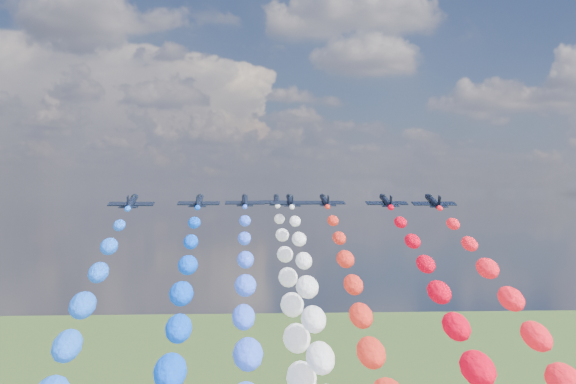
{
  "coord_description": "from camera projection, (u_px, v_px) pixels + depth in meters",
  "views": [
    {
      "loc": [
        -9.76,
        -154.88,
        90.0
      ],
      "look_at": [
        0.0,
        4.0,
        90.48
      ],
      "focal_mm": 45.9,
      "sensor_mm": 36.0,
      "label": 1
    }
  ],
  "objects": [
    {
      "name": "jet_1",
      "position": [
        199.0,
        201.0,
        157.09
      ],
      "size": [
        9.33,
        12.55,
        5.51
      ],
      "primitive_type": null,
      "rotation": [
        0.25,
        0.0,
        -0.03
      ],
      "color": "black"
    },
    {
      "name": "jet_3",
      "position": [
        291.0,
        201.0,
        165.18
      ],
      "size": [
        9.34,
        12.55,
        5.51
      ],
      "primitive_type": null,
      "rotation": [
        0.25,
        0.0,
        0.03
      ],
      "color": "black"
    },
    {
      "name": "jet_7",
      "position": [
        433.0,
        202.0,
        151.6
      ],
      "size": [
        9.29,
        12.52,
        5.51
      ],
      "primitive_type": null,
      "rotation": [
        0.25,
        0.0,
        0.03
      ],
      "color": "black"
    },
    {
      "name": "jet_2",
      "position": [
        245.0,
        201.0,
        167.2
      ],
      "size": [
        8.95,
        12.27,
        5.51
      ],
      "primitive_type": null,
      "rotation": [
        0.25,
        0.0,
        -0.0
      ],
      "color": "black"
    },
    {
      "name": "jet_0",
      "position": [
        132.0,
        202.0,
        145.45
      ],
      "size": [
        9.16,
        12.42,
        5.51
      ],
      "primitive_type": null,
      "rotation": [
        0.25,
        0.0,
        -0.02
      ],
      "color": "black"
    },
    {
      "name": "jet_6",
      "position": [
        386.0,
        201.0,
        158.95
      ],
      "size": [
        9.33,
        12.55,
        5.51
      ],
      "primitive_type": null,
      "rotation": [
        0.25,
        0.0,
        0.03
      ],
      "color": "black"
    },
    {
      "name": "jet_4",
      "position": [
        277.0,
        200.0,
        179.44
      ],
      "size": [
        9.21,
        12.46,
        5.51
      ],
      "primitive_type": null,
      "rotation": [
        0.25,
        0.0,
        -0.02
      ],
      "color": "black"
    },
    {
      "name": "jet_5",
      "position": [
        325.0,
        201.0,
        168.35
      ],
      "size": [
        9.55,
        12.7,
        5.51
      ],
      "primitive_type": null,
      "rotation": [
        0.25,
        0.0,
        0.05
      ],
      "color": "black"
    },
    {
      "name": "trail_4",
      "position": [
        297.0,
        378.0,
        112.09
      ],
      "size": [
        5.72,
        130.68,
        56.15
      ],
      "primitive_type": null,
      "color": "white"
    }
  ]
}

